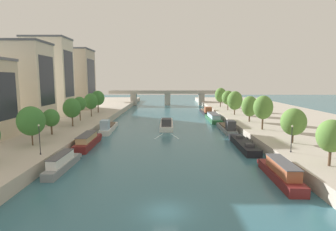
{
  "coord_description": "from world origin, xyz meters",
  "views": [
    {
      "loc": [
        0.24,
        -24.79,
        12.79
      ],
      "look_at": [
        0.0,
        48.82,
        2.91
      ],
      "focal_mm": 28.94,
      "sensor_mm": 36.0,
      "label": 1
    }
  ],
  "objects_px": {
    "moored_boat_left_midway": "(89,141)",
    "tree_left_midway": "(52,118)",
    "tree_left_distant": "(92,101)",
    "tree_right_distant": "(251,106)",
    "bridge_far": "(168,96)",
    "moored_boat_right_near": "(228,128)",
    "tree_right_end_of_row": "(295,122)",
    "lamppost_right_bank": "(293,137)",
    "tree_left_far": "(73,108)",
    "moored_boat_right_downstream": "(207,111)",
    "moored_boat_right_gap_after": "(214,118)",
    "moored_boat_left_gap_after": "(63,163)",
    "tree_right_third": "(236,101)",
    "tree_left_second": "(81,104)",
    "tree_right_nearest": "(333,136)",
    "lamppost_left_bank": "(41,138)",
    "tree_right_by_lamp": "(229,98)",
    "tree_left_third": "(32,121)",
    "moored_boat_right_end": "(282,172)",
    "tree_right_second": "(264,107)",
    "moored_boat_right_lone": "(244,144)",
    "moored_boat_left_upstream": "(109,127)",
    "barge_midriver": "(167,124)",
    "tree_left_end_of_row": "(99,98)"
  },
  "relations": [
    {
      "from": "moored_boat_left_midway",
      "to": "tree_left_midway",
      "type": "distance_m",
      "value": 9.1
    },
    {
      "from": "tree_left_distant",
      "to": "tree_right_distant",
      "type": "bearing_deg",
      "value": -12.72
    },
    {
      "from": "tree_right_distant",
      "to": "bridge_far",
      "type": "bearing_deg",
      "value": 108.18
    },
    {
      "from": "tree_left_midway",
      "to": "moored_boat_right_near",
      "type": "bearing_deg",
      "value": 19.18
    },
    {
      "from": "tree_right_end_of_row",
      "to": "lamppost_right_bank",
      "type": "bearing_deg",
      "value": -116.15
    },
    {
      "from": "tree_left_far",
      "to": "bridge_far",
      "type": "xyz_separation_m",
      "value": [
        22.15,
        71.88,
        -1.6
      ]
    },
    {
      "from": "moored_boat_right_downstream",
      "to": "moored_boat_right_gap_after",
      "type": "bearing_deg",
      "value": -90.67
    },
    {
      "from": "moored_boat_left_gap_after",
      "to": "tree_right_third",
      "type": "bearing_deg",
      "value": 52.27
    },
    {
      "from": "tree_left_distant",
      "to": "tree_right_end_of_row",
      "type": "relative_size",
      "value": 1.13
    },
    {
      "from": "tree_left_second",
      "to": "moored_boat_right_near",
      "type": "bearing_deg",
      "value": -7.46
    },
    {
      "from": "tree_left_distant",
      "to": "tree_right_nearest",
      "type": "height_order",
      "value": "tree_left_distant"
    },
    {
      "from": "tree_left_second",
      "to": "tree_right_third",
      "type": "distance_m",
      "value": 45.61
    },
    {
      "from": "tree_left_second",
      "to": "lamppost_left_bank",
      "type": "xyz_separation_m",
      "value": [
        4.68,
        -32.57,
        -2.05
      ]
    },
    {
      "from": "tree_left_far",
      "to": "tree_right_third",
      "type": "xyz_separation_m",
      "value": [
        43.01,
        20.62,
        0.13
      ]
    },
    {
      "from": "tree_right_by_lamp",
      "to": "tree_right_third",
      "type": "bearing_deg",
      "value": -93.11
    },
    {
      "from": "tree_left_third",
      "to": "tree_left_far",
      "type": "relative_size",
      "value": 0.99
    },
    {
      "from": "moored_boat_right_end",
      "to": "tree_right_second",
      "type": "xyz_separation_m",
      "value": [
        6.4,
        25.46,
        5.6
      ]
    },
    {
      "from": "moored_boat_right_lone",
      "to": "lamppost_left_bank",
      "type": "height_order",
      "value": "lamppost_left_bank"
    },
    {
      "from": "moored_boat_right_end",
      "to": "moored_boat_right_gap_after",
      "type": "relative_size",
      "value": 0.75
    },
    {
      "from": "moored_boat_right_end",
      "to": "moored_boat_right_downstream",
      "type": "distance_m",
      "value": 67.41
    },
    {
      "from": "moored_boat_left_gap_after",
      "to": "tree_left_third",
      "type": "bearing_deg",
      "value": 137.45
    },
    {
      "from": "lamppost_right_bank",
      "to": "moored_boat_left_upstream",
      "type": "bearing_deg",
      "value": 141.71
    },
    {
      "from": "moored_boat_left_upstream",
      "to": "tree_left_far",
      "type": "height_order",
      "value": "tree_left_far"
    },
    {
      "from": "tree_left_distant",
      "to": "tree_right_nearest",
      "type": "distance_m",
      "value": 63.15
    },
    {
      "from": "tree_right_end_of_row",
      "to": "tree_right_third",
      "type": "xyz_separation_m",
      "value": [
        -0.88,
        37.47,
        0.73
      ]
    },
    {
      "from": "moored_boat_right_near",
      "to": "tree_left_far",
      "type": "bearing_deg",
      "value": -174.75
    },
    {
      "from": "barge_midriver",
      "to": "tree_left_midway",
      "type": "xyz_separation_m",
      "value": [
        -22.75,
        -19.1,
        4.32
      ]
    },
    {
      "from": "barge_midriver",
      "to": "moored_boat_left_midway",
      "type": "distance_m",
      "value": 26.03
    },
    {
      "from": "moored_boat_left_midway",
      "to": "barge_midriver",
      "type": "bearing_deg",
      "value": 54.89
    },
    {
      "from": "barge_midriver",
      "to": "moored_boat_right_downstream",
      "type": "relative_size",
      "value": 1.14
    },
    {
      "from": "moored_boat_left_upstream",
      "to": "moored_boat_right_downstream",
      "type": "relative_size",
      "value": 0.95
    },
    {
      "from": "tree_left_distant",
      "to": "moored_boat_left_upstream",
      "type": "bearing_deg",
      "value": -59.31
    },
    {
      "from": "tree_left_end_of_row",
      "to": "tree_right_end_of_row",
      "type": "distance_m",
      "value": 62.26
    },
    {
      "from": "barge_midriver",
      "to": "bridge_far",
      "type": "height_order",
      "value": "bridge_far"
    },
    {
      "from": "moored_boat_left_gap_after",
      "to": "tree_left_midway",
      "type": "relative_size",
      "value": 2.11
    },
    {
      "from": "bridge_far",
      "to": "tree_right_end_of_row",
      "type": "bearing_deg",
      "value": -76.23
    },
    {
      "from": "tree_left_midway",
      "to": "tree_right_by_lamp",
      "type": "bearing_deg",
      "value": 44.0
    },
    {
      "from": "moored_boat_left_gap_after",
      "to": "moored_boat_right_gap_after",
      "type": "bearing_deg",
      "value": 57.8
    },
    {
      "from": "tree_right_nearest",
      "to": "tree_right_third",
      "type": "distance_m",
      "value": 49.98
    },
    {
      "from": "lamppost_left_bank",
      "to": "lamppost_right_bank",
      "type": "relative_size",
      "value": 1.09
    },
    {
      "from": "moored_boat_right_lone",
      "to": "tree_right_third",
      "type": "distance_m",
      "value": 34.35
    },
    {
      "from": "barge_midriver",
      "to": "tree_left_distant",
      "type": "xyz_separation_m",
      "value": [
        -22.31,
        7.36,
        5.43
      ]
    },
    {
      "from": "moored_boat_right_near",
      "to": "bridge_far",
      "type": "distance_m",
      "value": 70.17
    },
    {
      "from": "tree_left_end_of_row",
      "to": "moored_boat_right_end",
      "type": "bearing_deg",
      "value": -56.28
    },
    {
      "from": "lamppost_left_bank",
      "to": "tree_right_distant",
      "type": "bearing_deg",
      "value": 37.99
    },
    {
      "from": "tree_right_second",
      "to": "tree_right_distant",
      "type": "bearing_deg",
      "value": 87.78
    },
    {
      "from": "tree_left_distant",
      "to": "moored_boat_left_midway",
      "type": "bearing_deg",
      "value": -75.64
    },
    {
      "from": "moored_boat_right_downstream",
      "to": "tree_right_by_lamp",
      "type": "xyz_separation_m",
      "value": [
        7.0,
        -4.64,
        5.44
      ]
    },
    {
      "from": "moored_boat_right_lone",
      "to": "tree_right_by_lamp",
      "type": "bearing_deg",
      "value": 81.24
    },
    {
      "from": "moored_boat_right_end",
      "to": "lamppost_left_bank",
      "type": "distance_m",
      "value": 33.51
    }
  ]
}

